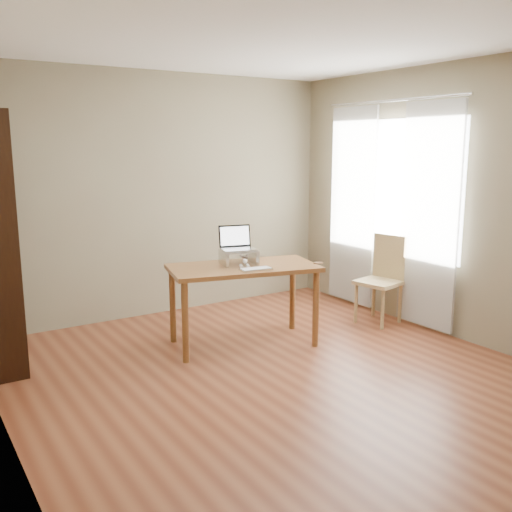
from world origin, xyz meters
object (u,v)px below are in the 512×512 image
Objects in this scene: desk at (243,277)px; chair at (384,276)px; laptop at (236,243)px; cat at (240,257)px; keyboard at (256,269)px.

chair is at bearing 6.41° from desk.
laptop is at bearing 156.42° from chair.
laptop is at bearing 103.53° from desk.
laptop is (0.00, 0.13, 0.29)m from desk.
laptop reaches higher than cat.
desk is 1.60× the size of chair.
chair is at bearing 1.75° from laptop.
keyboard is at bearing 168.92° from chair.
cat is 1.63m from chair.
keyboard is 0.33× the size of chair.
laptop is 0.40m from keyboard.
laptop is 0.74× the size of cat.
laptop reaches higher than chair.
keyboard is 0.34m from cat.
laptop is 0.13m from cat.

